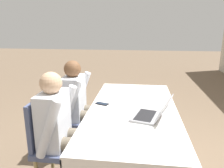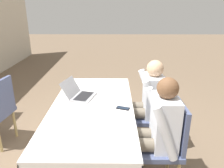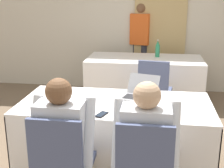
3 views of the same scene
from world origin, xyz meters
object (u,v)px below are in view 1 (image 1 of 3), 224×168
object	(u,v)px
laptop	(151,114)
person_white_shirt	(62,125)
cell_phone	(102,104)
chair_near_right	(53,140)
person_checkered_shirt	(80,102)
chair_near_left	(73,114)

from	to	relation	value
laptop	person_white_shirt	xyz separation A→B (m)	(0.10, -0.81, -0.12)
cell_phone	person_white_shirt	distance (m)	0.51
chair_near_right	person_checkered_shirt	size ratio (longest dim) A/B	0.78
chair_near_left	person_checkered_shirt	bearing A→B (deg)	-90.00
chair_near_right	person_checkered_shirt	xyz separation A→B (m)	(-0.64, 0.10, 0.16)
cell_phone	chair_near_left	xyz separation A→B (m)	(-0.25, -0.41, -0.24)
chair_near_left	chair_near_right	distance (m)	0.64
chair_near_left	chair_near_right	size ratio (longest dim) A/B	1.00
person_checkered_shirt	person_white_shirt	size ratio (longest dim) A/B	1.00
cell_phone	chair_near_right	size ratio (longest dim) A/B	0.17
laptop	cell_phone	xyz separation A→B (m)	(-0.30, -0.50, -0.04)
laptop	chair_near_left	xyz separation A→B (m)	(-0.55, -0.92, -0.28)
cell_phone	person_checkered_shirt	size ratio (longest dim) A/B	0.13
cell_phone	person_white_shirt	world-z (taller)	person_white_shirt
chair_near_left	chair_near_right	world-z (taller)	same
laptop	person_white_shirt	bearing A→B (deg)	-67.97
laptop	person_white_shirt	world-z (taller)	person_white_shirt
person_checkered_shirt	person_white_shirt	distance (m)	0.64
chair_near_left	laptop	bearing A→B (deg)	-120.79
cell_phone	person_checkered_shirt	distance (m)	0.40
chair_near_right	person_white_shirt	xyz separation A→B (m)	(0.00, 0.10, 0.16)
laptop	person_white_shirt	distance (m)	0.83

